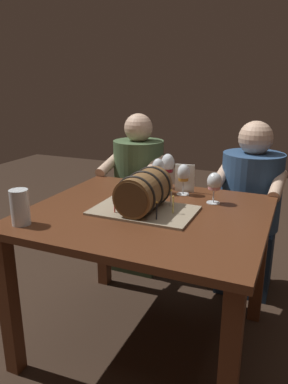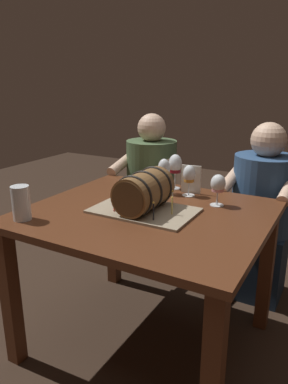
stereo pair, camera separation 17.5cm
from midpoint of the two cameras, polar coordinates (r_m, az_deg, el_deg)
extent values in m
plane|color=#332319|center=(2.17, 2.95, -22.17)|extent=(8.00, 8.00, 0.00)
cube|color=#562D19|center=(1.80, 3.31, -3.53)|extent=(1.14, 1.01, 0.03)
cube|color=#562D19|center=(1.93, -17.54, -15.44)|extent=(0.07, 0.07, 0.72)
cube|color=#562D19|center=(1.49, 14.35, -26.37)|extent=(0.07, 0.07, 0.72)
cube|color=#562D19|center=(2.53, -2.81, -6.49)|extent=(0.07, 0.07, 0.72)
cube|color=#562D19|center=(2.21, 20.69, -11.29)|extent=(0.07, 0.07, 0.72)
cube|color=gray|center=(1.78, 2.82, -2.94)|extent=(0.49, 0.32, 0.01)
cylinder|color=brown|center=(1.75, 2.86, 0.09)|extent=(0.18, 0.30, 0.18)
cylinder|color=#46301B|center=(1.62, 0.46, -1.27)|extent=(0.16, 0.00, 0.16)
cylinder|color=#46301B|center=(1.88, 4.94, 1.27)|extent=(0.16, 0.00, 0.16)
torus|color=black|center=(1.66, 1.29, -0.80)|extent=(0.20, 0.01, 0.20)
torus|color=black|center=(1.75, 2.86, 0.09)|extent=(0.20, 0.01, 0.20)
torus|color=black|center=(1.83, 4.29, 0.90)|extent=(0.20, 0.01, 0.20)
cylinder|color=#EAD666|center=(1.71, 7.30, -2.31)|extent=(0.01, 0.01, 0.08)
sphere|color=#F9C64C|center=(1.70, 7.36, -0.91)|extent=(0.01, 0.01, 0.01)
cylinder|color=silver|center=(1.81, 7.18, -1.21)|extent=(0.01, 0.01, 0.07)
sphere|color=#F9C64C|center=(1.80, 7.23, 0.09)|extent=(0.01, 0.01, 0.01)
cylinder|color=black|center=(1.88, 5.22, -0.55)|extent=(0.01, 0.01, 0.07)
sphere|color=#F9C64C|center=(1.87, 5.25, 0.63)|extent=(0.01, 0.01, 0.01)
cylinder|color=#EAD666|center=(1.89, 1.24, -0.36)|extent=(0.01, 0.01, 0.07)
sphere|color=#F9C64C|center=(1.88, 1.25, 0.82)|extent=(0.01, 0.01, 0.01)
cylinder|color=black|center=(1.82, -1.42, -1.06)|extent=(0.01, 0.01, 0.07)
sphere|color=#F9C64C|center=(1.81, -1.43, 0.17)|extent=(0.01, 0.01, 0.01)
cylinder|color=#D64C47|center=(1.73, -1.83, -1.80)|extent=(0.01, 0.01, 0.08)
sphere|color=#F9C64C|center=(1.72, -1.85, -0.32)|extent=(0.01, 0.01, 0.01)
cylinder|color=#D64C47|center=(1.64, 0.90, -3.24)|extent=(0.01, 0.01, 0.07)
sphere|color=#F9C64C|center=(1.63, 0.90, -1.96)|extent=(0.01, 0.01, 0.01)
cylinder|color=black|center=(1.63, 4.54, -3.16)|extent=(0.01, 0.01, 0.08)
sphere|color=#F9C64C|center=(1.62, 4.58, -1.69)|extent=(0.01, 0.01, 0.01)
cylinder|color=white|center=(2.05, 9.36, -0.56)|extent=(0.07, 0.07, 0.00)
cylinder|color=white|center=(2.03, 9.41, 0.47)|extent=(0.01, 0.01, 0.07)
ellipsoid|color=white|center=(2.01, 9.53, 2.77)|extent=(0.07, 0.07, 0.10)
cylinder|color=#C6842D|center=(2.02, 9.49, 2.01)|extent=(0.06, 0.06, 0.03)
cylinder|color=white|center=(2.07, 5.48, -0.17)|extent=(0.07, 0.07, 0.00)
cylinder|color=white|center=(2.06, 5.52, 1.00)|extent=(0.01, 0.01, 0.08)
ellipsoid|color=white|center=(2.04, 5.60, 3.63)|extent=(0.07, 0.07, 0.11)
cylinder|color=white|center=(2.17, 7.10, 0.56)|extent=(0.06, 0.06, 0.00)
cylinder|color=white|center=(2.16, 7.14, 1.75)|extent=(0.01, 0.01, 0.09)
ellipsoid|color=white|center=(2.13, 7.24, 4.35)|extent=(0.08, 0.08, 0.11)
cylinder|color=maroon|center=(2.14, 7.21, 3.52)|extent=(0.06, 0.06, 0.04)
cylinder|color=white|center=(1.92, 13.84, -2.03)|extent=(0.07, 0.07, 0.00)
cylinder|color=white|center=(1.91, 13.91, -1.01)|extent=(0.01, 0.01, 0.07)
ellipsoid|color=white|center=(1.88, 14.08, 1.29)|extent=(0.07, 0.07, 0.09)
cylinder|color=pink|center=(1.89, 14.03, 0.52)|extent=(0.06, 0.06, 0.03)
cylinder|color=white|center=(1.72, -15.86, -1.70)|extent=(0.08, 0.08, 0.16)
cylinder|color=#C6842D|center=(1.72, -15.83, -2.10)|extent=(0.08, 0.08, 0.13)
cylinder|color=white|center=(1.70, -16.03, 0.21)|extent=(0.08, 0.08, 0.01)
cube|color=silver|center=(2.07, 9.75, 1.92)|extent=(0.11, 0.02, 0.16)
cube|color=#2A3A24|center=(2.79, 2.90, -7.19)|extent=(0.34, 0.32, 0.45)
cylinder|color=#47603D|center=(2.63, 3.06, 2.42)|extent=(0.36, 0.36, 0.51)
sphere|color=beige|center=(2.57, 3.18, 9.92)|extent=(0.20, 0.20, 0.20)
cylinder|color=beige|center=(2.42, 5.11, 3.65)|extent=(0.07, 0.31, 0.14)
cylinder|color=beige|center=(2.56, -1.44, 4.45)|extent=(0.07, 0.31, 0.14)
cube|color=#1B2D46|center=(2.58, 18.99, -10.35)|extent=(0.34, 0.32, 0.45)
cylinder|color=#2D4C75|center=(2.41, 20.06, -0.37)|extent=(0.40, 0.40, 0.49)
sphere|color=beige|center=(2.33, 20.90, 7.56)|extent=(0.21, 0.21, 0.21)
cylinder|color=beige|center=(2.29, 15.41, 1.74)|extent=(0.09, 0.31, 0.14)
camera|label=1|loc=(0.09, -87.14, 0.88)|focal=34.29mm
camera|label=2|loc=(0.09, 92.86, -0.88)|focal=34.29mm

